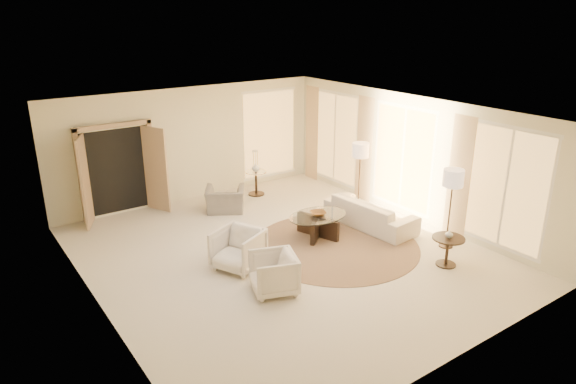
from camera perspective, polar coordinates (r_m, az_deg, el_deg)
room at (r=9.64m, az=-0.57°, el=0.55°), size 7.04×8.04×2.83m
windows_right at (r=11.93m, az=12.93°, el=3.58°), size 0.10×6.40×2.40m
window_back_corner at (r=14.04m, az=-2.03°, el=6.46°), size 1.70×0.10×2.40m
curtains_right at (r=12.50m, az=9.72°, el=4.29°), size 0.06×5.20×2.60m
french_doors at (r=12.28m, az=-18.28°, el=2.16°), size 1.95×0.66×2.16m
area_rug at (r=10.57m, az=5.29°, el=-5.90°), size 4.20×4.20×0.01m
sofa at (r=11.47m, az=9.12°, el=-2.30°), size 1.01×2.19×0.62m
armchair_left at (r=9.54m, az=-5.57°, el=-6.14°), size 1.03×1.05×0.83m
armchair_right at (r=8.76m, az=-1.61°, el=-8.81°), size 0.90×0.93×0.76m
accent_chair at (r=12.22m, az=-7.00°, el=-0.40°), size 1.07×0.97×0.78m
coffee_table at (r=10.82m, az=3.34°, el=-3.47°), size 1.65×1.65×0.49m
end_table at (r=10.05m, az=17.32°, el=-5.78°), size 0.60×0.60×0.57m
side_table at (r=13.26m, az=-3.57°, el=1.28°), size 0.54×0.54×0.63m
floor_lamp_near at (r=12.14m, az=8.05°, el=4.30°), size 0.39×0.39×1.62m
floor_lamp_far at (r=10.47m, az=17.86°, el=1.11°), size 0.40×0.40×1.64m
bowl at (r=10.74m, az=3.36°, el=-2.39°), size 0.39×0.39×0.08m
end_vase at (r=9.95m, az=17.47°, el=-4.47°), size 0.19×0.19×0.15m
side_vase at (r=13.15m, az=-3.60°, el=2.75°), size 0.28×0.28×0.22m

